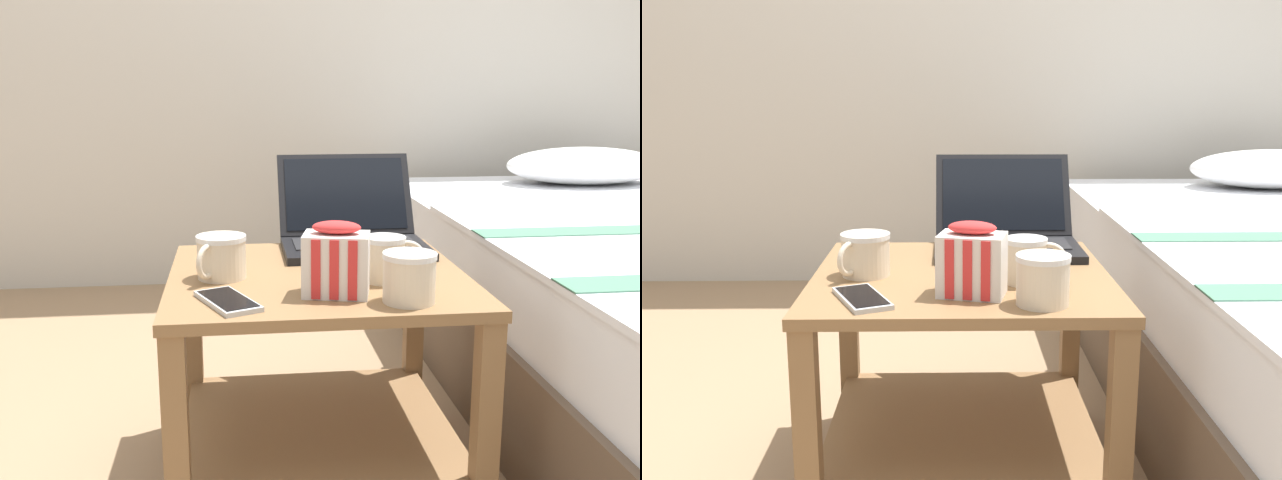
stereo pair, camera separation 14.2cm
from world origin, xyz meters
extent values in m
plane|color=#937556|center=(0.00, 0.00, 0.00)|extent=(8.00, 8.00, 0.00)
ellipsoid|color=white|center=(1.17, 1.16, 0.54)|extent=(0.61, 0.36, 0.14)
cube|color=olive|center=(0.00, 0.00, 0.45)|extent=(0.61, 0.59, 0.02)
cube|color=olive|center=(0.00, 0.00, 0.12)|extent=(0.57, 0.55, 0.02)
cube|color=olive|center=(-0.28, -0.27, 0.22)|extent=(0.04, 0.04, 0.44)
cube|color=olive|center=(0.28, -0.27, 0.22)|extent=(0.04, 0.04, 0.44)
cube|color=olive|center=(-0.28, 0.27, 0.22)|extent=(0.04, 0.04, 0.44)
cube|color=olive|center=(0.28, 0.27, 0.22)|extent=(0.04, 0.04, 0.44)
cube|color=black|center=(0.11, 0.17, 0.47)|extent=(0.34, 0.22, 0.02)
cube|color=#232326|center=(0.11, 0.19, 0.48)|extent=(0.29, 0.12, 0.00)
cube|color=#232326|center=(0.11, 0.11, 0.48)|extent=(0.09, 0.05, 0.00)
cube|color=black|center=(0.11, 0.34, 0.57)|extent=(0.34, 0.11, 0.19)
cube|color=black|center=(0.11, 0.33, 0.58)|extent=(0.30, 0.10, 0.17)
cube|color=silver|center=(0.07, 0.37, 0.62)|extent=(0.03, 0.02, 0.03)
cube|color=black|center=(0.12, 0.33, 0.54)|extent=(0.03, 0.01, 0.02)
cube|color=silver|center=(0.15, 0.35, 0.59)|extent=(0.05, 0.02, 0.03)
cylinder|color=beige|center=(-0.20, -0.01, 0.50)|extent=(0.10, 0.10, 0.09)
cylinder|color=silver|center=(-0.20, -0.01, 0.54)|extent=(0.10, 0.10, 0.01)
cylinder|color=black|center=(-0.20, -0.01, 0.53)|extent=(0.09, 0.09, 0.01)
torus|color=beige|center=(-0.22, -0.06, 0.51)|extent=(0.05, 0.07, 0.07)
cylinder|color=beige|center=(0.14, -0.22, 0.51)|extent=(0.09, 0.09, 0.09)
cylinder|color=silver|center=(0.14, -0.22, 0.55)|extent=(0.10, 0.10, 0.01)
cylinder|color=black|center=(0.14, -0.22, 0.54)|extent=(0.09, 0.09, 0.01)
torus|color=beige|center=(0.17, -0.18, 0.51)|extent=(0.05, 0.06, 0.07)
cylinder|color=beige|center=(0.12, -0.08, 0.51)|extent=(0.08, 0.08, 0.09)
cylinder|color=silver|center=(0.12, -0.08, 0.55)|extent=(0.08, 0.08, 0.01)
cylinder|color=black|center=(0.12, -0.08, 0.54)|extent=(0.07, 0.07, 0.01)
torus|color=beige|center=(0.17, -0.08, 0.51)|extent=(0.07, 0.02, 0.07)
cube|color=silver|center=(0.02, -0.16, 0.52)|extent=(0.14, 0.11, 0.12)
cube|color=red|center=(-0.03, -0.19, 0.52)|extent=(0.02, 0.01, 0.11)
cube|color=red|center=(0.01, -0.20, 0.52)|extent=(0.02, 0.01, 0.11)
cube|color=red|center=(0.04, -0.21, 0.52)|extent=(0.02, 0.01, 0.11)
ellipsoid|color=red|center=(0.02, -0.16, 0.59)|extent=(0.10, 0.07, 0.02)
cube|color=#B7BABC|center=(-0.18, -0.19, 0.47)|extent=(0.13, 0.17, 0.01)
cube|color=black|center=(-0.18, -0.19, 0.47)|extent=(0.11, 0.15, 0.00)
camera|label=1|loc=(-0.17, -1.42, 0.84)|focal=40.00mm
camera|label=2|loc=(-0.02, -1.43, 0.84)|focal=40.00mm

